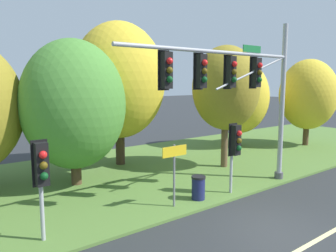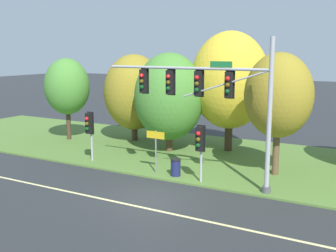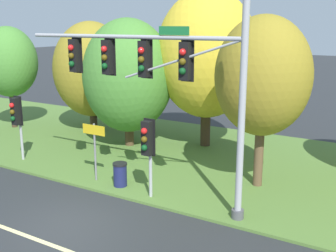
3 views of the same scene
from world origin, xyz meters
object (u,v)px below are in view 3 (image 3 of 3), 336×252
at_px(route_sign_post, 94,142).
at_px(tree_behind_signpost, 128,76).
at_px(traffic_signal_mast, 159,73).
at_px(tree_left_of_mast, 91,70).
at_px(pedestrian_signal_near_kerb, 148,142).
at_px(tree_mid_verge, 207,55).
at_px(trash_bin, 120,174).
at_px(tree_tall_centre, 263,77).
at_px(tree_nearest_road, 9,62).
at_px(pedestrian_signal_further_along, 16,115).

distance_m(route_sign_post, tree_behind_signpost, 5.50).
height_order(traffic_signal_mast, tree_behind_signpost, traffic_signal_mast).
bearing_deg(route_sign_post, tree_behind_signpost, 110.91).
xyz_separation_m(route_sign_post, tree_left_of_mast, (-5.67, 6.43, 1.95)).
bearing_deg(tree_behind_signpost, pedestrian_signal_near_kerb, -48.28).
distance_m(traffic_signal_mast, tree_left_of_mast, 11.17).
bearing_deg(pedestrian_signal_near_kerb, tree_mid_verge, 99.96).
height_order(tree_behind_signpost, trash_bin, tree_behind_signpost).
bearing_deg(tree_tall_centre, trash_bin, -147.91).
bearing_deg(tree_behind_signpost, tree_nearest_road, -176.88).
distance_m(tree_mid_verge, trash_bin, 7.94).
height_order(pedestrian_signal_further_along, trash_bin, pedestrian_signal_further_along).
bearing_deg(tree_behind_signpost, pedestrian_signal_further_along, -121.24).
bearing_deg(trash_bin, traffic_signal_mast, -8.23).
xyz_separation_m(tree_behind_signpost, tree_mid_verge, (3.37, 1.99, 1.05)).
bearing_deg(pedestrian_signal_near_kerb, route_sign_post, 171.62).
relative_size(tree_left_of_mast, tree_behind_signpost, 0.98).
xyz_separation_m(route_sign_post, tree_behind_signpost, (-1.83, 4.78, 2.00)).
distance_m(pedestrian_signal_near_kerb, tree_nearest_road, 13.92).
bearing_deg(trash_bin, tree_behind_signpost, 122.58).
height_order(pedestrian_signal_near_kerb, tree_tall_centre, tree_tall_centre).
relative_size(tree_left_of_mast, tree_tall_centre, 0.97).
bearing_deg(tree_behind_signpost, tree_mid_verge, 30.60).
bearing_deg(tree_mid_verge, tree_left_of_mast, -177.23).
bearing_deg(pedestrian_signal_further_along, route_sign_post, -1.61).
xyz_separation_m(pedestrian_signal_near_kerb, route_sign_post, (-2.81, 0.41, -0.50)).
bearing_deg(route_sign_post, tree_nearest_road, 156.91).
distance_m(route_sign_post, tree_nearest_road, 11.28).
bearing_deg(traffic_signal_mast, pedestrian_signal_near_kerb, -160.75).
bearing_deg(tree_tall_centre, route_sign_post, -153.59).
bearing_deg(pedestrian_signal_near_kerb, tree_nearest_road, 159.90).
relative_size(traffic_signal_mast, tree_nearest_road, 1.49).
distance_m(route_sign_post, tree_tall_centre, 6.94).
height_order(route_sign_post, tree_tall_centre, tree_tall_centre).
height_order(tree_mid_verge, trash_bin, tree_mid_verge).
bearing_deg(route_sign_post, traffic_signal_mast, -4.85).
distance_m(tree_left_of_mast, trash_bin, 9.90).
distance_m(pedestrian_signal_further_along, tree_mid_verge, 9.42).
bearing_deg(trash_bin, tree_tall_centre, 32.09).
xyz_separation_m(traffic_signal_mast, tree_left_of_mast, (-8.88, 6.70, -0.98)).
relative_size(pedestrian_signal_further_along, tree_behind_signpost, 0.46).
relative_size(tree_nearest_road, tree_behind_signpost, 0.93).
distance_m(pedestrian_signal_further_along, tree_behind_signpost, 5.63).
xyz_separation_m(tree_left_of_mast, tree_behind_signpost, (3.84, -1.64, 0.04)).
bearing_deg(trash_bin, tree_mid_verge, 87.26).
relative_size(route_sign_post, trash_bin, 2.51).
relative_size(pedestrian_signal_near_kerb, tree_mid_verge, 0.37).
relative_size(tree_tall_centre, trash_bin, 6.97).
bearing_deg(tree_mid_verge, tree_nearest_road, -168.19).
height_order(traffic_signal_mast, pedestrian_signal_near_kerb, traffic_signal_mast).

